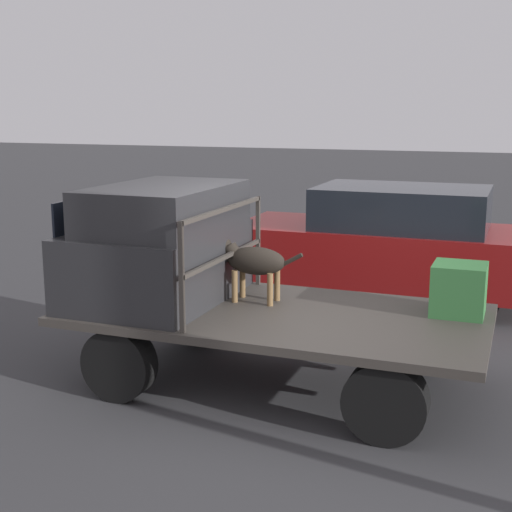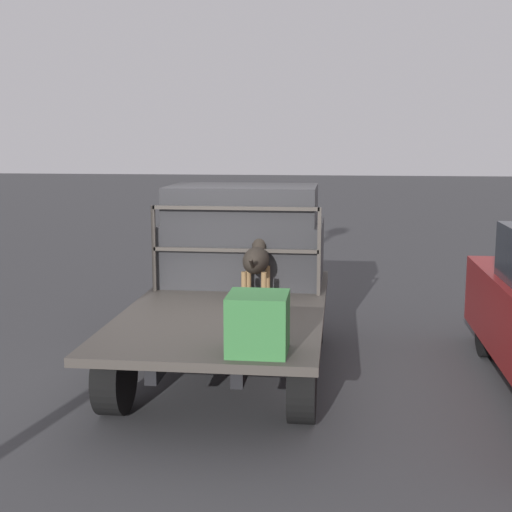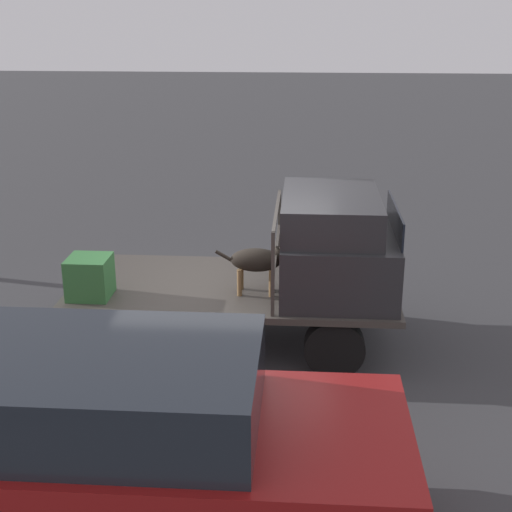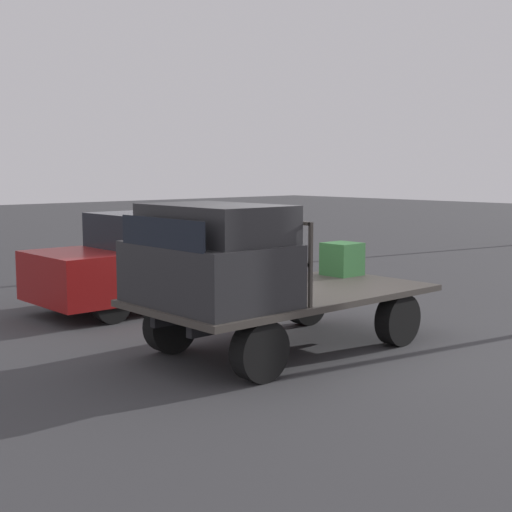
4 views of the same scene
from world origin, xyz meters
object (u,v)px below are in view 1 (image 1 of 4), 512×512
flatbed_truck (275,330)px  parked_sedan (389,243)px  dog (251,260)px  cargo_crate (459,289)px

flatbed_truck → parked_sedan: size_ratio=0.95×
dog → flatbed_truck: bearing=130.0°
flatbed_truck → cargo_crate: (-1.65, -0.51, 0.43)m
dog → parked_sedan: parked_sedan is taller
cargo_crate → dog: bearing=7.0°
cargo_crate → flatbed_truck: bearing=17.0°
dog → cargo_crate: bearing=172.8°
dog → cargo_crate: dog is taller
flatbed_truck → parked_sedan: parked_sedan is taller
cargo_crate → parked_sedan: size_ratio=0.12×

